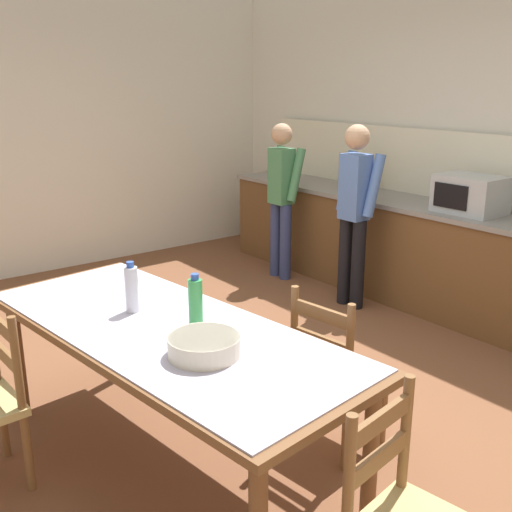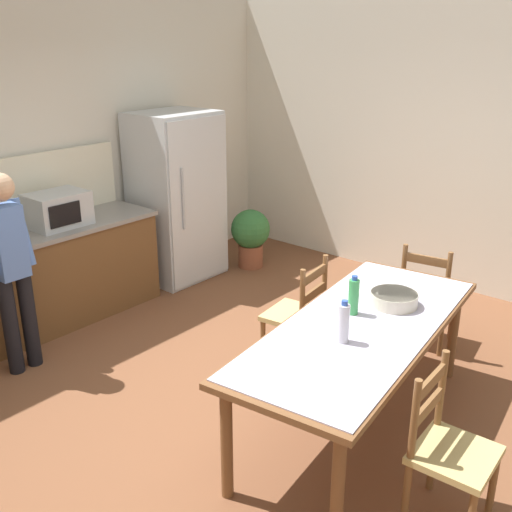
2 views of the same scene
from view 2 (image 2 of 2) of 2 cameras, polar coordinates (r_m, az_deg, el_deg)
name	(u,v)px [view 2 (image 2 of 2)]	position (r m, az deg, el deg)	size (l,w,h in m)	color
ground_plane	(230,415)	(4.34, -2.52, -14.90)	(8.32, 8.32, 0.00)	brown
wall_back	(5,161)	(5.80, -22.77, 8.33)	(6.52, 0.12, 2.90)	silver
wall_right	(446,146)	(6.41, 17.65, 9.98)	(0.12, 5.20, 2.90)	silver
refrigerator	(177,197)	(6.42, -7.54, 5.60)	(0.83, 0.73, 1.77)	silver
microwave	(58,209)	(5.58, -18.37, 4.24)	(0.50, 0.39, 0.30)	#B2B7BC
dining_table	(360,335)	(3.92, 9.92, -7.39)	(2.29, 1.14, 0.77)	brown
bottle_near_centre	(343,323)	(3.60, 8.33, -6.31)	(0.07, 0.07, 0.27)	silver
bottle_off_centre	(354,296)	(3.96, 9.28, -3.80)	(0.07, 0.07, 0.27)	green
serving_bowl	(394,298)	(4.17, 13.00, -3.93)	(0.32, 0.32, 0.09)	beige
chair_head_end	(427,296)	(5.22, 15.97, -3.72)	(0.46, 0.48, 0.91)	brown
chair_side_near_left	(448,450)	(3.47, 17.82, -17.20)	(0.44, 0.42, 0.91)	brown
chair_side_far_right	(298,315)	(4.72, 3.99, -5.59)	(0.47, 0.45, 0.91)	brown
person_at_counter	(10,263)	(4.85, -22.35, -0.66)	(0.40, 0.27, 1.58)	black
potted_plant	(251,234)	(6.76, -0.53, 2.10)	(0.44, 0.44, 0.67)	brown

